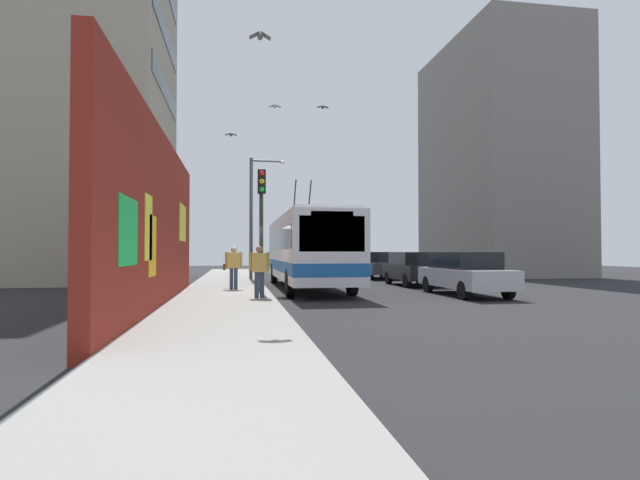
{
  "coord_description": "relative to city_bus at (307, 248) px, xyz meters",
  "views": [
    {
      "loc": [
        -18.36,
        1.21,
        1.6
      ],
      "look_at": [
        1.59,
        -2.12,
        2.07
      ],
      "focal_mm": 28.13,
      "sensor_mm": 36.0,
      "label": 1
    }
  ],
  "objects": [
    {
      "name": "ground_plane",
      "position": [
        -3.12,
        1.8,
        -1.74
      ],
      "size": [
        80.0,
        80.0,
        0.0
      ],
      "primitive_type": "plane",
      "color": "#232326"
    },
    {
      "name": "sidewalk_slab",
      "position": [
        -3.12,
        3.4,
        -1.67
      ],
      "size": [
        48.0,
        3.2,
        0.15
      ],
      "primitive_type": "cube",
      "color": "gray",
      "rests_on": "ground_plane"
    },
    {
      "name": "graffiti_wall",
      "position": [
        -6.82,
        5.15,
        0.7
      ],
      "size": [
        14.61,
        0.32,
        4.9
      ],
      "color": "maroon",
      "rests_on": "ground_plane"
    },
    {
      "name": "building_far_left",
      "position": [
        7.9,
        11.0,
        9.1
      ],
      "size": [
        11.0,
        7.93,
        21.7
      ],
      "color": "#9E937F",
      "rests_on": "ground_plane"
    },
    {
      "name": "building_far_right",
      "position": [
        11.54,
        -15.2,
        6.45
      ],
      "size": [
        12.18,
        7.0,
        16.38
      ],
      "color": "gray",
      "rests_on": "ground_plane"
    },
    {
      "name": "city_bus",
      "position": [
        0.0,
        0.0,
        0.0
      ],
      "size": [
        11.7,
        2.54,
        4.9
      ],
      "color": "silver",
      "rests_on": "ground_plane"
    },
    {
      "name": "parked_car_silver",
      "position": [
        -4.33,
        -5.2,
        -0.91
      ],
      "size": [
        4.76,
        1.81,
        1.58
      ],
      "color": "#B7B7BC",
      "rests_on": "ground_plane"
    },
    {
      "name": "parked_car_black",
      "position": [
        1.03,
        -5.2,
        -0.91
      ],
      "size": [
        4.11,
        1.82,
        1.58
      ],
      "color": "black",
      "rests_on": "ground_plane"
    },
    {
      "name": "parked_car_dark_gray",
      "position": [
        7.28,
        -5.2,
        -0.91
      ],
      "size": [
        4.64,
        1.83,
        1.58
      ],
      "color": "#38383D",
      "rests_on": "ground_plane"
    },
    {
      "name": "pedestrian_midblock",
      "position": [
        -1.89,
        3.13,
        -0.64
      ],
      "size": [
        0.22,
        0.74,
        1.64
      ],
      "color": "#2D3F59",
      "rests_on": "sidewalk_slab"
    },
    {
      "name": "pedestrian_at_curb",
      "position": [
        -5.59,
        2.3,
        -0.64
      ],
      "size": [
        0.22,
        0.66,
        1.63
      ],
      "color": "#2D3F59",
      "rests_on": "sidewalk_slab"
    },
    {
      "name": "traffic_light",
      "position": [
        -3.79,
        2.15,
        1.32
      ],
      "size": [
        0.49,
        0.28,
        4.35
      ],
      "color": "#2D382D",
      "rests_on": "sidewalk_slab"
    },
    {
      "name": "street_lamp",
      "position": [
        5.38,
        2.03,
        2.14
      ],
      "size": [
        0.44,
        1.9,
        6.46
      ],
      "color": "#4C4C51",
      "rests_on": "sidewalk_slab"
    },
    {
      "name": "flying_pigeons",
      "position": [
        -0.6,
        1.48,
        6.03
      ],
      "size": [
        12.11,
        4.97,
        1.8
      ],
      "color": "gray"
    },
    {
      "name": "curbside_puddle",
      "position": [
        -4.4,
        1.2,
        -1.74
      ],
      "size": [
        1.12,
        1.12,
        0.0
      ],
      "primitive_type": "cylinder",
      "color": "black",
      "rests_on": "ground_plane"
    }
  ]
}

